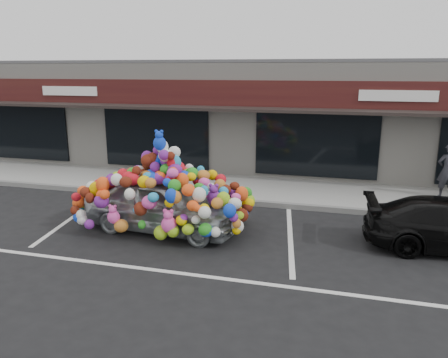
# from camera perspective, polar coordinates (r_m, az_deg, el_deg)

# --- Properties ---
(ground) EXTENTS (90.00, 90.00, 0.00)m
(ground) POSITION_cam_1_polar(r_m,az_deg,el_deg) (11.26, -5.85, -6.60)
(ground) COLOR black
(ground) RESTS_ON ground
(shop_building) EXTENTS (24.00, 7.20, 4.31)m
(shop_building) POSITION_cam_1_polar(r_m,az_deg,el_deg) (18.74, 3.32, 8.59)
(shop_building) COLOR beige
(shop_building) RESTS_ON ground
(sidewalk) EXTENTS (26.00, 3.00, 0.15)m
(sidewalk) POSITION_cam_1_polar(r_m,az_deg,el_deg) (14.86, -0.35, -1.06)
(sidewalk) COLOR #979791
(sidewalk) RESTS_ON ground
(kerb) EXTENTS (26.00, 0.18, 0.16)m
(kerb) POSITION_cam_1_polar(r_m,az_deg,el_deg) (13.48, -2.07, -2.68)
(kerb) COLOR slate
(kerb) RESTS_ON ground
(parking_stripe_left) EXTENTS (0.73, 4.37, 0.01)m
(parking_stripe_left) POSITION_cam_1_polar(r_m,az_deg,el_deg) (12.87, -19.00, -4.63)
(parking_stripe_left) COLOR silver
(parking_stripe_left) RESTS_ON ground
(parking_stripe_mid) EXTENTS (0.73, 4.37, 0.01)m
(parking_stripe_mid) POSITION_cam_1_polar(r_m,az_deg,el_deg) (10.82, 8.65, -7.56)
(parking_stripe_mid) COLOR silver
(parking_stripe_mid) RESTS_ON ground
(lane_line) EXTENTS (14.00, 0.12, 0.01)m
(lane_line) POSITION_cam_1_polar(r_m,az_deg,el_deg) (8.70, 1.26, -13.05)
(lane_line) COLOR silver
(lane_line) RESTS_ON ground
(toy_car) EXTENTS (2.93, 4.47, 2.50)m
(toy_car) POSITION_cam_1_polar(r_m,az_deg,el_deg) (11.05, -8.04, -2.43)
(toy_car) COLOR #ADB5B9
(toy_car) RESTS_ON ground
(pedestrian_a) EXTENTS (0.65, 0.47, 1.67)m
(pedestrian_a) POSITION_cam_1_polar(r_m,az_deg,el_deg) (14.87, 27.17, 0.97)
(pedestrian_a) COLOR black
(pedestrian_a) RESTS_ON sidewalk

